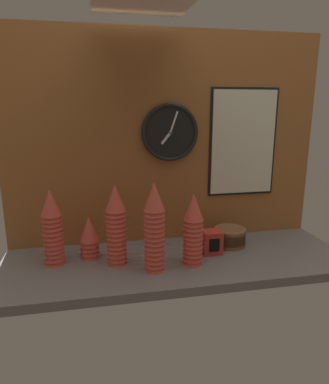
% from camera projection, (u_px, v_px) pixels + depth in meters
% --- Properties ---
extents(ground_plane, '(1.60, 0.56, 0.04)m').
position_uv_depth(ground_plane, '(177.00, 262.00, 1.60)').
color(ground_plane, slate).
extents(wall_tiled_back, '(1.60, 0.03, 1.05)m').
position_uv_depth(wall_tiled_back, '(166.00, 140.00, 1.73)').
color(wall_tiled_back, '#A3602D').
rests_on(wall_tiled_back, ground_plane).
extents(cup_stack_center_left, '(0.09, 0.09, 0.37)m').
position_uv_depth(cup_stack_center_left, '(116.00, 225.00, 1.49)').
color(cup_stack_center_left, '#DB4C3D').
rests_on(cup_stack_center_left, ground_plane).
extents(cup_stack_center_right, '(0.09, 0.09, 0.33)m').
position_uv_depth(cup_stack_center_right, '(193.00, 229.00, 1.50)').
color(cup_stack_center_right, '#DB4C3D').
rests_on(cup_stack_center_right, ground_plane).
extents(cup_stack_far_left, '(0.09, 0.09, 0.35)m').
position_uv_depth(cup_stack_far_left, '(52.00, 227.00, 1.50)').
color(cup_stack_far_left, '#DB4C3D').
rests_on(cup_stack_far_left, ground_plane).
extents(cup_stack_center, '(0.09, 0.09, 0.39)m').
position_uv_depth(cup_stack_center, '(154.00, 227.00, 1.43)').
color(cup_stack_center, '#DB4C3D').
rests_on(cup_stack_center, ground_plane).
extents(cup_stack_left, '(0.09, 0.09, 0.20)m').
position_uv_depth(cup_stack_left, '(89.00, 237.00, 1.58)').
color(cup_stack_left, '#DB4C3D').
rests_on(cup_stack_left, ground_plane).
extents(bowl_stack_right, '(0.16, 0.16, 0.09)m').
position_uv_depth(bowl_stack_right, '(230.00, 236.00, 1.73)').
color(bowl_stack_right, brown).
rests_on(bowl_stack_right, ground_plane).
extents(wall_clock, '(0.29, 0.03, 0.29)m').
position_uv_depth(wall_clock, '(170.00, 133.00, 1.69)').
color(wall_clock, black).
extents(menu_board, '(0.37, 0.01, 0.56)m').
position_uv_depth(menu_board, '(243.00, 143.00, 1.79)').
color(menu_board, black).
extents(napkin_dispenser, '(0.09, 0.08, 0.11)m').
position_uv_depth(napkin_dispenser, '(212.00, 242.00, 1.64)').
color(napkin_dispenser, red).
rests_on(napkin_dispenser, ground_plane).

